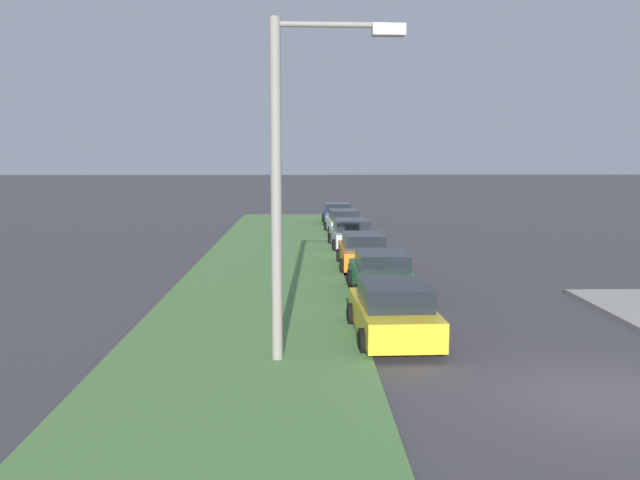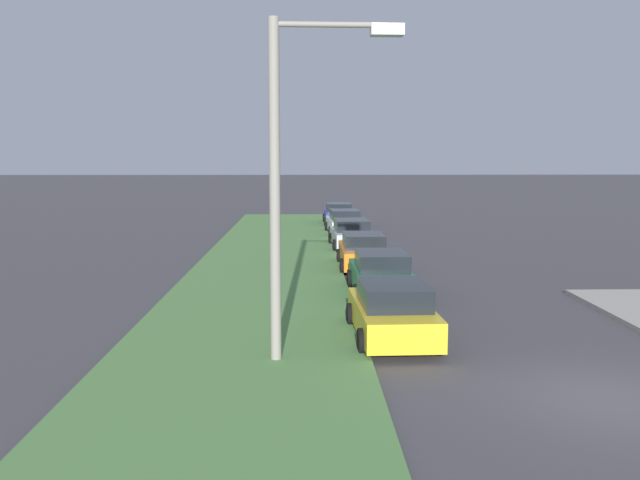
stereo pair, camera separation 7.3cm
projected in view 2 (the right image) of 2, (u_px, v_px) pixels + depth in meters
The scene contains 9 objects.
ground at pixel (612, 400), 13.04m from camera, with size 300.00×300.00×0.00m, color #423F44.
grass_median at pixel (259, 293), 22.79m from camera, with size 60.00×6.00×0.12m, color #517F42.
parked_car_yellow at pixel (392, 312), 17.20m from camera, with size 4.36×2.13×1.47m.
parked_car_green at pixel (381, 274), 22.63m from camera, with size 4.32×2.05×1.47m.
parked_car_orange at pixel (363, 252), 27.90m from camera, with size 4.31×2.03×1.47m.
parked_car_silver at pixel (351, 234), 34.02m from camera, with size 4.37×2.15×1.47m.
parked_car_white at pixel (344, 223), 39.97m from camera, with size 4.38×2.18×1.47m.
parked_car_blue at pixel (339, 214), 45.49m from camera, with size 4.31×2.04×1.47m.
streetlight at pixel (291, 166), 14.77m from camera, with size 0.39×2.87×7.50m.
Camera 2 is at (-12.44, 5.83, 4.62)m, focal length 38.57 mm.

